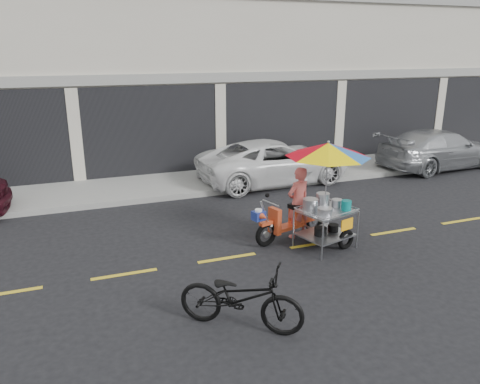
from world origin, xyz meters
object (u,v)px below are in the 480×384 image
object	(u,v)px
white_pickup	(274,162)
silver_pickup	(439,149)
food_vendor_rig	(316,179)
near_bicycle	(241,298)

from	to	relation	value
white_pickup	silver_pickup	xyz separation A→B (m)	(6.06, -0.35, 0.01)
white_pickup	food_vendor_rig	xyz separation A→B (m)	(-1.16, -4.59, 0.76)
silver_pickup	near_bicycle	distance (m)	11.86
food_vendor_rig	near_bicycle	bearing A→B (deg)	-151.97
food_vendor_rig	silver_pickup	bearing A→B (deg)	14.82
near_bicycle	food_vendor_rig	xyz separation A→B (m)	(2.57, 2.46, 0.91)
white_pickup	near_bicycle	xyz separation A→B (m)	(-3.73, -7.04, -0.16)
white_pickup	silver_pickup	distance (m)	6.07
white_pickup	food_vendor_rig	world-z (taller)	food_vendor_rig
white_pickup	silver_pickup	world-z (taller)	silver_pickup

